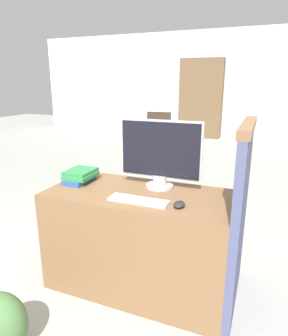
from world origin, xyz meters
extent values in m
plane|color=#9E9E99|center=(0.00, 0.00, 0.00)|extent=(20.00, 20.00, 0.00)
cube|color=beige|center=(0.00, 7.00, 1.40)|extent=(12.00, 0.06, 2.80)
cube|color=brown|center=(0.00, 0.31, 0.36)|extent=(1.28, 0.62, 0.73)
cube|color=#474C70|center=(0.66, 0.36, 0.59)|extent=(0.05, 0.72, 1.19)
cube|color=brown|center=(0.66, 0.36, 1.21)|extent=(0.07, 0.72, 0.05)
cylinder|color=#B7B7BC|center=(0.09, 0.47, 0.74)|extent=(0.20, 0.20, 0.02)
cylinder|color=#B7B7BC|center=(0.09, 0.47, 0.78)|extent=(0.10, 0.10, 0.07)
cube|color=#B7B7BC|center=(0.09, 0.47, 1.01)|extent=(0.60, 0.01, 0.41)
cube|color=black|center=(0.09, 0.47, 1.01)|extent=(0.57, 0.02, 0.38)
cube|color=silver|center=(0.06, 0.16, 0.74)|extent=(0.39, 0.11, 0.02)
ellipsoid|color=#262626|center=(0.32, 0.17, 0.75)|extent=(0.07, 0.10, 0.03)
cube|color=#285199|center=(-0.51, 0.35, 0.75)|extent=(0.15, 0.25, 0.04)
cube|color=#2D7F42|center=(-0.50, 0.35, 0.78)|extent=(0.19, 0.23, 0.03)
cube|color=#2D7F42|center=(-0.51, 0.37, 0.81)|extent=(0.19, 0.23, 0.03)
ellipsoid|color=#47703D|center=(-0.50, -0.50, 0.17)|extent=(0.32, 0.24, 0.35)
cylinder|color=#38281E|center=(-1.20, 3.22, 0.21)|extent=(0.04, 0.04, 0.42)
cylinder|color=#38281E|center=(-0.82, 3.22, 0.21)|extent=(0.04, 0.04, 0.42)
cylinder|color=#38281E|center=(-1.20, 3.60, 0.21)|extent=(0.04, 0.04, 0.42)
cylinder|color=#38281E|center=(-0.82, 3.60, 0.21)|extent=(0.04, 0.04, 0.42)
cube|color=#38281E|center=(-1.01, 3.41, 0.44)|extent=(0.44, 0.44, 0.05)
cube|color=#38281E|center=(-1.01, 3.61, 0.71)|extent=(0.44, 0.04, 0.49)
cube|color=brown|center=(-0.92, 6.76, 1.04)|extent=(1.14, 0.32, 2.07)
camera|label=1|loc=(0.75, -1.47, 1.46)|focal=32.00mm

